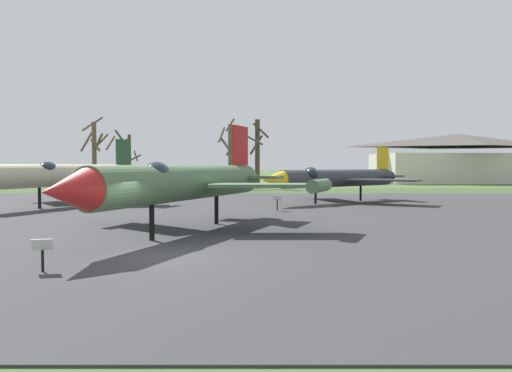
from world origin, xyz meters
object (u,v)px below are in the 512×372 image
Objects in this scene: jet_fighter_front_left at (335,178)px; jet_fighter_rear_left at (70,175)px; info_placard_front_right at (43,251)px; info_placard_front_left at (277,201)px; jet_fighter_front_right at (185,182)px; visitor_building at (458,159)px.

jet_fighter_front_left is 20.47m from jet_fighter_rear_left.
info_placard_front_left is at bearing 68.81° from info_placard_front_right.
visitor_building is (38.16, 64.93, 1.80)m from jet_fighter_front_right.
info_placard_front_right is 84.18m from visitor_building.
visitor_building is at bearing 45.60° from jet_fighter_rear_left.
jet_fighter_rear_left is (-7.84, 23.57, 1.72)m from info_placard_front_right.
jet_fighter_front_right reaches higher than info_placard_front_right.
visitor_building reaches higher than jet_fighter_front_left.
jet_fighter_rear_left is 0.53× the size of visitor_building.
jet_fighter_front_right reaches higher than info_placard_front_left.
jet_fighter_front_left is at bearing 61.97° from jet_fighter_front_right.
visitor_building is (48.84, 49.87, 1.75)m from jet_fighter_rear_left.
info_placard_front_left is at bearing 66.72° from jet_fighter_front_right.
jet_fighter_front_left is 0.43× the size of visitor_building.
info_placard_front_right is (-7.46, -19.24, -0.06)m from info_placard_front_left.
jet_fighter_rear_left is at bearing 108.40° from info_placard_front_right.
jet_fighter_front_left is 8.89m from info_placard_front_left.
jet_fighter_front_right is 75.33m from visitor_building.
info_placard_front_left is 1.10× the size of info_placard_front_right.
info_placard_front_left is 0.07× the size of jet_fighter_front_right.
jet_fighter_rear_left is at bearing -171.77° from jet_fighter_front_left.
jet_fighter_front_left is 54.99m from visitor_building.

